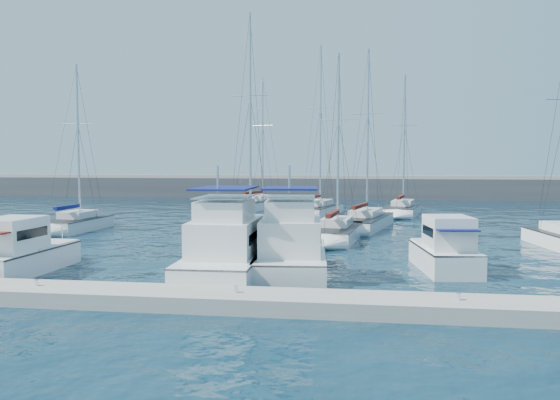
# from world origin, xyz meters

# --- Properties ---
(ground) EXTENTS (220.00, 220.00, 0.00)m
(ground) POSITION_xyz_m (0.00, 0.00, 0.00)
(ground) COLOR black
(ground) RESTS_ON ground
(breakwater) EXTENTS (160.00, 6.00, 4.45)m
(breakwater) POSITION_xyz_m (0.00, 52.00, 1.05)
(breakwater) COLOR #424244
(breakwater) RESTS_ON ground
(dock) EXTENTS (40.00, 2.20, 0.60)m
(dock) POSITION_xyz_m (0.00, -11.00, 0.30)
(dock) COLOR gray
(dock) RESTS_ON ground
(dock_cleat_near_port) EXTENTS (0.16, 0.16, 0.25)m
(dock_cleat_near_port) POSITION_xyz_m (-8.00, -11.00, 0.72)
(dock_cleat_near_port) COLOR silver
(dock_cleat_near_port) RESTS_ON dock
(dock_cleat_centre) EXTENTS (0.16, 0.16, 0.25)m
(dock_cleat_centre) POSITION_xyz_m (0.00, -11.00, 0.72)
(dock_cleat_centre) COLOR silver
(dock_cleat_centre) RESTS_ON dock
(dock_cleat_near_stbd) EXTENTS (0.16, 0.16, 0.25)m
(dock_cleat_near_stbd) POSITION_xyz_m (8.00, -11.00, 0.72)
(dock_cleat_near_stbd) COLOR silver
(dock_cleat_near_stbd) RESTS_ON dock
(motor_yacht_port_outer) EXTENTS (2.79, 6.38, 3.20)m
(motor_yacht_port_outer) POSITION_xyz_m (-11.85, -6.27, 0.94)
(motor_yacht_port_outer) COLOR silver
(motor_yacht_port_outer) RESTS_ON ground
(motor_yacht_port_inner) EXTENTS (3.57, 10.29, 4.69)m
(motor_yacht_port_inner) POSITION_xyz_m (-1.58, -5.29, 1.13)
(motor_yacht_port_inner) COLOR silver
(motor_yacht_port_inner) RESTS_ON ground
(motor_yacht_stbd_inner) EXTENTS (3.92, 8.13, 4.69)m
(motor_yacht_stbd_inner) POSITION_xyz_m (1.34, -5.06, 1.13)
(motor_yacht_stbd_inner) COLOR silver
(motor_yacht_stbd_inner) RESTS_ON ground
(motor_yacht_stbd_outer) EXTENTS (3.05, 5.70, 3.20)m
(motor_yacht_stbd_outer) POSITION_xyz_m (8.83, -2.73, 0.94)
(motor_yacht_stbd_outer) COLOR silver
(motor_yacht_stbd_outer) RESTS_ON ground
(sailboat_mid_a) EXTENTS (3.33, 7.14, 13.53)m
(sailboat_mid_a) POSITION_xyz_m (-17.76, 9.92, 0.52)
(sailboat_mid_a) COLOR silver
(sailboat_mid_a) RESTS_ON ground
(sailboat_mid_b) EXTENTS (3.84, 7.45, 16.36)m
(sailboat_mid_b) POSITION_xyz_m (-3.28, 7.45, 0.56)
(sailboat_mid_b) COLOR silver
(sailboat_mid_b) RESTS_ON ground
(sailboat_mid_c) EXTENTS (3.91, 8.16, 13.38)m
(sailboat_mid_c) POSITION_xyz_m (2.98, 7.40, 0.51)
(sailboat_mid_c) COLOR silver
(sailboat_mid_c) RESTS_ON ground
(sailboat_mid_d) EXTENTS (5.34, 10.00, 15.11)m
(sailboat_mid_d) POSITION_xyz_m (5.05, 14.68, 0.51)
(sailboat_mid_d) COLOR silver
(sailboat_mid_d) RESTS_ON ground
(sailboat_back_a) EXTENTS (5.76, 9.41, 15.56)m
(sailboat_back_a) POSITION_xyz_m (-6.84, 31.83, 0.53)
(sailboat_back_a) COLOR silver
(sailboat_back_a) RESTS_ON ground
(sailboat_back_b) EXTENTS (5.08, 9.23, 17.78)m
(sailboat_back_b) POSITION_xyz_m (0.44, 25.29, 0.55)
(sailboat_back_b) COLOR silver
(sailboat_back_b) RESTS_ON ground
(sailboat_back_c) EXTENTS (4.63, 8.63, 14.71)m
(sailboat_back_c) POSITION_xyz_m (9.04, 26.33, 0.52)
(sailboat_back_c) COLOR silver
(sailboat_back_c) RESTS_ON ground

